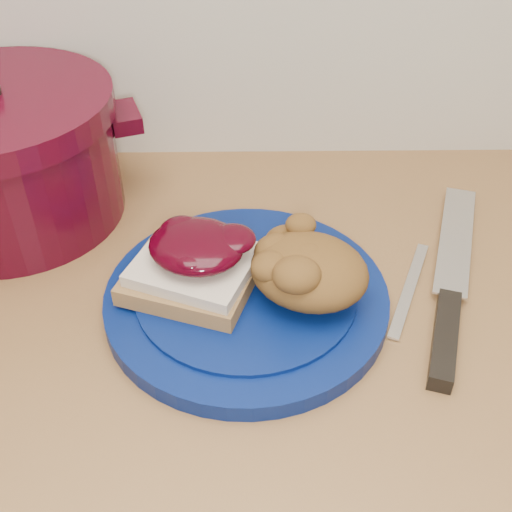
{
  "coord_description": "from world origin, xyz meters",
  "views": [
    {
      "loc": [
        -0.0,
        1.01,
        1.37
      ],
      "look_at": [
        0.0,
        1.51,
        0.95
      ],
      "focal_mm": 45.0,
      "sensor_mm": 36.0,
      "label": 1
    }
  ],
  "objects_px": {
    "plate": "(247,299)",
    "chef_knife": "(448,308)",
    "dutch_oven": "(4,156)",
    "butter_knife": "(409,288)"
  },
  "relations": [
    {
      "from": "chef_knife",
      "to": "dutch_oven",
      "type": "bearing_deg",
      "value": 86.81
    },
    {
      "from": "plate",
      "to": "chef_knife",
      "type": "bearing_deg",
      "value": -4.48
    },
    {
      "from": "dutch_oven",
      "to": "chef_knife",
      "type": "bearing_deg",
      "value": -20.99
    },
    {
      "from": "plate",
      "to": "dutch_oven",
      "type": "height_order",
      "value": "dutch_oven"
    },
    {
      "from": "butter_knife",
      "to": "dutch_oven",
      "type": "relative_size",
      "value": 0.45
    },
    {
      "from": "plate",
      "to": "chef_knife",
      "type": "xyz_separation_m",
      "value": [
        0.2,
        -0.02,
        -0.0
      ]
    },
    {
      "from": "plate",
      "to": "chef_knife",
      "type": "height_order",
      "value": "plate"
    },
    {
      "from": "butter_knife",
      "to": "dutch_oven",
      "type": "xyz_separation_m",
      "value": [
        -0.45,
        0.15,
        0.08
      ]
    },
    {
      "from": "plate",
      "to": "dutch_oven",
      "type": "relative_size",
      "value": 0.85
    },
    {
      "from": "plate",
      "to": "chef_knife",
      "type": "relative_size",
      "value": 0.91
    }
  ]
}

